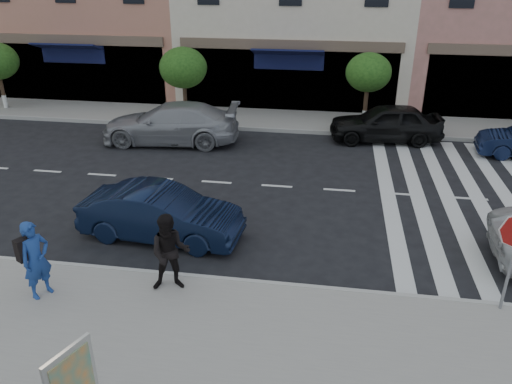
% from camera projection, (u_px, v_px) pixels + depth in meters
% --- Properties ---
extents(ground, '(120.00, 120.00, 0.00)m').
position_uv_depth(ground, '(258.00, 251.00, 12.55)').
color(ground, black).
rests_on(ground, ground).
extents(sidewalk_near, '(60.00, 4.50, 0.15)m').
position_uv_depth(sidewalk_near, '(227.00, 355.00, 9.17)').
color(sidewalk_near, gray).
rests_on(sidewalk_near, ground).
extents(sidewalk_far, '(60.00, 3.00, 0.15)m').
position_uv_depth(sidewalk_far, '(295.00, 121.00, 22.36)').
color(sidewalk_far, gray).
rests_on(sidewalk_far, ground).
extents(street_tree_wb, '(2.10, 2.10, 3.06)m').
position_uv_depth(street_tree_wb, '(183.00, 68.00, 21.93)').
color(street_tree_wb, '#473323').
rests_on(street_tree_wb, sidewalk_far).
extents(street_tree_c, '(1.90, 1.90, 3.04)m').
position_uv_depth(street_tree_c, '(368.00, 73.00, 20.79)').
color(street_tree_c, '#473323').
rests_on(street_tree_c, sidewalk_far).
extents(photographer, '(0.66, 0.75, 1.74)m').
position_uv_depth(photographer, '(36.00, 260.00, 10.34)').
color(photographer, navy).
rests_on(photographer, sidewalk_near).
extents(walker, '(1.00, 0.86, 1.76)m').
position_uv_depth(walker, '(170.00, 253.00, 10.55)').
color(walker, black).
rests_on(walker, sidewalk_near).
extents(car_near_mid, '(4.31, 1.84, 1.38)m').
position_uv_depth(car_near_mid, '(161.00, 214.00, 12.89)').
color(car_near_mid, black).
rests_on(car_near_mid, ground).
extents(car_far_left, '(5.52, 2.57, 1.56)m').
position_uv_depth(car_far_left, '(170.00, 123.00, 19.68)').
color(car_far_left, gray).
rests_on(car_far_left, ground).
extents(car_far_mid, '(4.54, 2.20, 1.49)m').
position_uv_depth(car_far_mid, '(386.00, 123.00, 19.85)').
color(car_far_mid, black).
rests_on(car_far_mid, ground).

